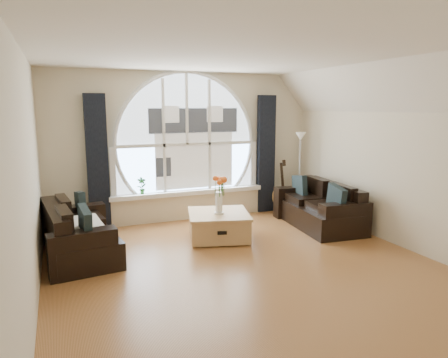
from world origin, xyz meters
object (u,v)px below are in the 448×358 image
(guitar, at_px, (281,186))
(coffee_chest, at_px, (219,224))
(vase_flowers, at_px, (219,189))
(floor_lamp, at_px, (299,173))
(sofa_left, at_px, (80,229))
(potted_plant, at_px, (142,186))
(sofa_right, at_px, (319,204))

(guitar, bearing_deg, coffee_chest, -145.35)
(vase_flowers, xyz_separation_m, floor_lamp, (2.05, 0.91, -0.01))
(coffee_chest, relative_size, vase_flowers, 1.34)
(sofa_left, bearing_deg, guitar, 9.15)
(coffee_chest, relative_size, potted_plant, 3.11)
(coffee_chest, distance_m, guitar, 2.10)
(sofa_left, distance_m, potted_plant, 1.74)
(guitar, height_order, potted_plant, guitar)
(sofa_left, relative_size, guitar, 1.56)
(sofa_right, height_order, potted_plant, potted_plant)
(floor_lamp, height_order, guitar, floor_lamp)
(sofa_left, bearing_deg, coffee_chest, -6.66)
(floor_lamp, xyz_separation_m, potted_plant, (-3.00, 0.42, -0.10))
(coffee_chest, bearing_deg, vase_flowers, -91.00)
(sofa_right, distance_m, vase_flowers, 1.92)
(sofa_right, distance_m, floor_lamp, 1.00)
(sofa_right, relative_size, coffee_chest, 1.80)
(coffee_chest, bearing_deg, sofa_left, -164.71)
(sofa_left, distance_m, sofa_right, 3.95)
(sofa_left, xyz_separation_m, potted_plant, (1.12, 1.29, 0.30))
(sofa_right, height_order, vase_flowers, vase_flowers)
(guitar, bearing_deg, sofa_right, -82.40)
(sofa_right, xyz_separation_m, coffee_chest, (-1.86, 0.05, -0.17))
(vase_flowers, relative_size, guitar, 0.66)
(sofa_right, relative_size, floor_lamp, 1.05)
(coffee_chest, height_order, guitar, guitar)
(vase_flowers, distance_m, floor_lamp, 2.24)
(coffee_chest, relative_size, floor_lamp, 0.59)
(coffee_chest, height_order, floor_lamp, floor_lamp)
(sofa_left, xyz_separation_m, vase_flowers, (2.07, -0.05, 0.41))
(sofa_right, distance_m, potted_plant, 3.14)
(potted_plant, bearing_deg, coffee_chest, -52.84)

